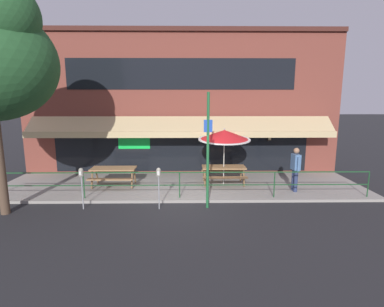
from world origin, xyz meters
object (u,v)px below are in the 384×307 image
picnic_table_left (114,172)px  parking_meter_near (81,176)px  patio_umbrella_centre (224,135)px  pedestrian_walking (295,167)px  street_sign_pole (208,150)px  picnic_table_centre (224,170)px  parking_meter_far (159,176)px

picnic_table_left → parking_meter_near: bearing=-101.1°
picnic_table_left → patio_umbrella_centre: size_ratio=0.76×
patio_umbrella_centre → pedestrian_walking: 3.04m
parking_meter_near → street_sign_pole: 4.26m
pedestrian_walking → picnic_table_left: bearing=173.7°
picnic_table_centre → pedestrian_walking: (2.66, -0.98, 0.35)m
picnic_table_centre → parking_meter_far: 3.60m
picnic_table_centre → parking_meter_near: 5.65m
parking_meter_near → street_sign_pole: street_sign_pole is taller
parking_meter_far → parking_meter_near: bearing=179.5°
street_sign_pole → pedestrian_walking: bearing=23.2°
picnic_table_centre → parking_meter_near: bearing=-153.0°
picnic_table_left → street_sign_pole: size_ratio=0.46×
picnic_table_centre → street_sign_pole: size_ratio=0.46×
picnic_table_left → pedestrian_walking: pedestrian_walking is taller
pedestrian_walking → parking_meter_far: pedestrian_walking is taller
patio_umbrella_centre → parking_meter_near: bearing=-153.0°
parking_meter_near → picnic_table_centre: bearing=27.0°
parking_meter_near → pedestrian_walking: bearing=11.7°
patio_umbrella_centre → parking_meter_near: size_ratio=1.67×
picnic_table_centre → parking_meter_far: size_ratio=1.27×
street_sign_pole → parking_meter_near: bearing=-178.9°
pedestrian_walking → parking_meter_near: size_ratio=1.20×
pedestrian_walking → street_sign_pole: 3.92m
picnic_table_left → parking_meter_far: bearing=-49.1°
parking_meter_near → parking_meter_far: (2.55, -0.02, 0.00)m
parking_meter_near → street_sign_pole: bearing=1.1°
parking_meter_far → street_sign_pole: street_sign_pole is taller
picnic_table_centre → street_sign_pole: 2.92m
picnic_table_left → parking_meter_near: parking_meter_near is taller
parking_meter_far → street_sign_pole: bearing=3.8°
picnic_table_centre → pedestrian_walking: 2.85m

